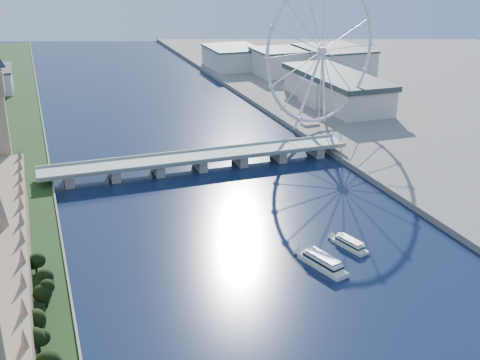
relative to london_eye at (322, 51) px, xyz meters
name	(u,v)px	position (x,y,z in m)	size (l,w,h in m)	color
parliament_range	(0,258)	(-247.98, -185.08, -49.04)	(24.00, 200.00, 70.00)	tan
westminster_bridge	(200,160)	(-119.98, -55.08, -60.89)	(220.00, 22.00, 9.50)	gray
london_eye	(322,51)	(0.00, 0.00, 0.00)	(113.60, 39.12, 124.30)	silver
county_hall	(335,106)	(55.02, 74.92, -67.52)	(54.00, 144.00, 35.00)	beige
city_skyline	(170,73)	(-80.75, 205.00, -50.56)	(505.00, 280.00, 32.00)	beige
tour_boat_near	(322,267)	(-101.66, -210.84, -67.52)	(8.16, 31.81, 7.05)	silver
tour_boat_far	(349,247)	(-78.91, -196.79, -67.52)	(6.42, 25.37, 5.56)	beige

